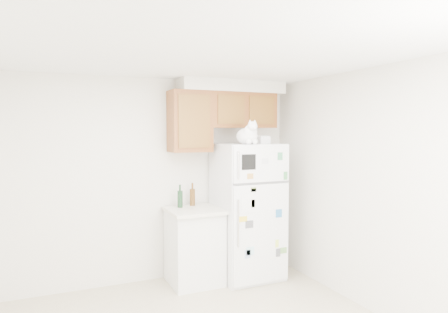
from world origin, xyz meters
TOP-DOWN VIEW (x-y plane):
  - room_shell at (0.12, 0.24)m, footprint 3.84×4.04m
  - refrigerator at (1.19, 1.61)m, footprint 0.76×0.78m
  - base_counter at (0.50, 1.68)m, footprint 0.64×0.64m
  - cat at (1.07, 1.36)m, footprint 0.29×0.42m
  - storage_box_back at (1.40, 1.65)m, footprint 0.19×0.14m
  - storage_box_front at (1.35, 1.50)m, footprint 0.16×0.13m
  - bottle_green at (0.36, 1.81)m, footprint 0.07×0.07m
  - bottle_amber at (0.54, 1.87)m, footprint 0.07×0.07m

SIDE VIEW (x-z plane):
  - base_counter at x=0.50m, z-range 0.00..0.92m
  - refrigerator at x=1.19m, z-range 0.00..1.70m
  - bottle_green at x=0.36m, z-range 0.92..1.20m
  - bottle_amber at x=0.54m, z-range 0.92..1.21m
  - room_shell at x=0.12m, z-range 0.41..2.93m
  - storage_box_front at x=1.35m, z-range 1.70..1.79m
  - storage_box_back at x=1.40m, z-range 1.70..1.80m
  - cat at x=1.07m, z-range 1.66..1.96m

